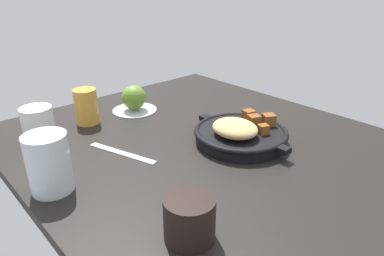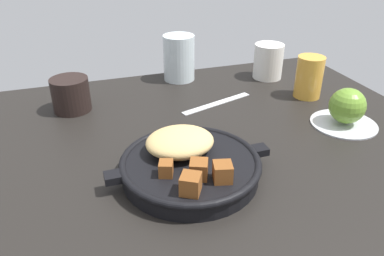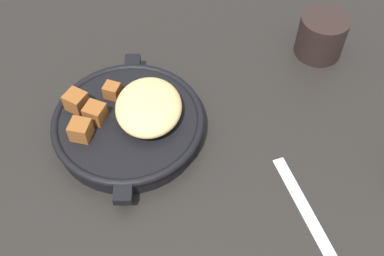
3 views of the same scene
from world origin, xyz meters
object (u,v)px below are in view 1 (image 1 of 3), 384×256
object	(u,v)px
cast_iron_skillet	(240,133)
water_glass_tall	(49,163)
red_apple	(134,97)
juice_glass_amber	(86,106)
ceramic_mug_white	(38,125)
coffee_mug_dark	(189,219)
butter_knife	(122,153)

from	to	relation	value
cast_iron_skillet	water_glass_tall	world-z (taller)	water_glass_tall
red_apple	juice_glass_amber	distance (cm)	14.35
juice_glass_amber	ceramic_mug_white	distance (cm)	13.91
juice_glass_amber	coffee_mug_dark	bearing A→B (deg)	169.60
juice_glass_amber	ceramic_mug_white	bearing A→B (deg)	102.00
cast_iron_skillet	ceramic_mug_white	bearing A→B (deg)	47.04
butter_knife	ceramic_mug_white	bearing A→B (deg)	13.55
red_apple	coffee_mug_dark	xyz separation A→B (cm)	(-50.54, 23.73, -0.54)
butter_knife	coffee_mug_dark	bearing A→B (deg)	149.53
water_glass_tall	coffee_mug_dark	bearing A→B (deg)	-159.19
red_apple	water_glass_tall	xyz separation A→B (cm)	(-23.85, 33.87, 1.51)
water_glass_tall	ceramic_mug_white	bearing A→B (deg)	-15.32
butter_knife	juice_glass_amber	xyz separation A→B (cm)	(21.02, -2.58, 4.51)
red_apple	cast_iron_skillet	bearing A→B (deg)	-168.90
red_apple	juice_glass_amber	world-z (taller)	juice_glass_amber
cast_iron_skillet	red_apple	bearing A→B (deg)	11.10
cast_iron_skillet	butter_knife	distance (cm)	27.65
juice_glass_amber	red_apple	bearing A→B (deg)	-93.09
cast_iron_skillet	butter_knife	world-z (taller)	cast_iron_skillet
butter_knife	coffee_mug_dark	distance (cm)	31.24
cast_iron_skillet	juice_glass_amber	bearing A→B (deg)	30.91
juice_glass_amber	water_glass_tall	bearing A→B (deg)	141.55
cast_iron_skillet	coffee_mug_dark	distance (cm)	34.51
butter_knife	red_apple	bearing A→B (deg)	-57.60
red_apple	ceramic_mug_white	distance (cm)	28.00
butter_knife	ceramic_mug_white	xyz separation A→B (cm)	(18.13, 11.03, 4.14)
coffee_mug_dark	ceramic_mug_white	world-z (taller)	ceramic_mug_white
red_apple	ceramic_mug_white	world-z (taller)	ceramic_mug_white
coffee_mug_dark	water_glass_tall	distance (cm)	28.62
butter_knife	juice_glass_amber	bearing A→B (deg)	-24.75
cast_iron_skillet	ceramic_mug_white	distance (cm)	47.41
water_glass_tall	juice_glass_amber	xyz separation A→B (cm)	(24.63, -19.56, -0.90)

